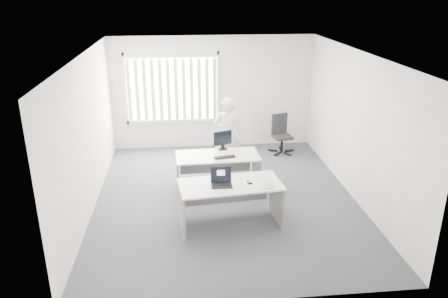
{
  "coord_description": "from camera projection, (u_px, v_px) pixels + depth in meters",
  "views": [
    {
      "loc": [
        -0.82,
        -7.64,
        3.93
      ],
      "look_at": [
        -0.01,
        0.15,
        0.97
      ],
      "focal_mm": 35.0,
      "sensor_mm": 36.0,
      "label": 1
    }
  ],
  "objects": [
    {
      "name": "wall_right",
      "position": [
        356.0,
        126.0,
        8.32
      ],
      "size": [
        0.02,
        6.0,
        2.8
      ],
      "primitive_type": "cube",
      "color": "white",
      "rests_on": "ground"
    },
    {
      "name": "ground",
      "position": [
        226.0,
        198.0,
        8.57
      ],
      "size": [
        6.0,
        6.0,
        0.0
      ],
      "primitive_type": "plane",
      "color": "#595A62",
      "rests_on": "ground"
    },
    {
      "name": "paper_sheet",
      "position": [
        252.0,
        184.0,
        7.34
      ],
      "size": [
        0.29,
        0.22,
        0.0
      ],
      "primitive_type": "cube",
      "rotation": [
        0.0,
        0.0,
        -0.06
      ],
      "color": "white",
      "rests_on": "desk_near"
    },
    {
      "name": "ceiling",
      "position": [
        226.0,
        54.0,
        7.58
      ],
      "size": [
        5.0,
        6.0,
        0.02
      ],
      "primitive_type": "cube",
      "color": "white",
      "rests_on": "wall_back"
    },
    {
      "name": "person",
      "position": [
        227.0,
        134.0,
        9.62
      ],
      "size": [
        0.62,
        0.41,
        1.68
      ],
      "primitive_type": "imported",
      "rotation": [
        0.0,
        0.0,
        3.15
      ],
      "color": "silver",
      "rests_on": "ground"
    },
    {
      "name": "window",
      "position": [
        172.0,
        88.0,
        10.68
      ],
      "size": [
        2.32,
        0.06,
        1.76
      ],
      "primitive_type": "cube",
      "color": "silver",
      "rests_on": "wall_back"
    },
    {
      "name": "monitor",
      "position": [
        223.0,
        140.0,
        8.9
      ],
      "size": [
        0.41,
        0.24,
        0.4
      ],
      "primitive_type": null,
      "rotation": [
        0.0,
        0.0,
        0.34
      ],
      "color": "black",
      "rests_on": "desk_far"
    },
    {
      "name": "desk_near",
      "position": [
        230.0,
        195.0,
        7.43
      ],
      "size": [
        1.8,
        0.99,
        0.79
      ],
      "rotation": [
        0.0,
        0.0,
        0.11
      ],
      "color": "white",
      "rests_on": "ground"
    },
    {
      "name": "desk_far",
      "position": [
        218.0,
        165.0,
        8.75
      ],
      "size": [
        1.67,
        0.83,
        0.75
      ],
      "rotation": [
        0.0,
        0.0,
        0.03
      ],
      "color": "white",
      "rests_on": "ground"
    },
    {
      "name": "keyboard",
      "position": [
        225.0,
        157.0,
        8.54
      ],
      "size": [
        0.44,
        0.22,
        0.02
      ],
      "primitive_type": "cube",
      "rotation": [
        0.0,
        0.0,
        0.2
      ],
      "color": "black",
      "rests_on": "desk_far"
    },
    {
      "name": "laptop",
      "position": [
        222.0,
        178.0,
        7.22
      ],
      "size": [
        0.36,
        0.32,
        0.27
      ],
      "primitive_type": null,
      "rotation": [
        0.0,
        0.0,
        -0.02
      ],
      "color": "black",
      "rests_on": "desk_near"
    },
    {
      "name": "wall_back",
      "position": [
        213.0,
        93.0,
        10.87
      ],
      "size": [
        5.0,
        0.02,
        2.8
      ],
      "primitive_type": "cube",
      "color": "white",
      "rests_on": "ground"
    },
    {
      "name": "booklet",
      "position": [
        269.0,
        186.0,
        7.25
      ],
      "size": [
        0.24,
        0.27,
        0.01
      ],
      "primitive_type": "cube",
      "rotation": [
        0.0,
        0.0,
        -0.41
      ],
      "color": "white",
      "rests_on": "desk_near"
    },
    {
      "name": "office_chair",
      "position": [
        281.0,
        141.0,
        10.81
      ],
      "size": [
        0.65,
        0.65,
        0.97
      ],
      "rotation": [
        0.0,
        0.0,
        0.21
      ],
      "color": "black",
      "rests_on": "ground"
    },
    {
      "name": "blinds",
      "position": [
        172.0,
        90.0,
        10.64
      ],
      "size": [
        2.2,
        0.1,
        1.5
      ],
      "primitive_type": null,
      "color": "white",
      "rests_on": "wall_back"
    },
    {
      "name": "mouse",
      "position": [
        250.0,
        182.0,
        7.35
      ],
      "size": [
        0.08,
        0.11,
        0.04
      ],
      "primitive_type": null,
      "rotation": [
        0.0,
        0.0,
        0.23
      ],
      "color": "#AEAEB1",
      "rests_on": "paper_sheet"
    },
    {
      "name": "wall_front",
      "position": [
        252.0,
        207.0,
        5.29
      ],
      "size": [
        5.0,
        0.02,
        2.8
      ],
      "primitive_type": "cube",
      "color": "white",
      "rests_on": "ground"
    },
    {
      "name": "wall_left",
      "position": [
        87.0,
        135.0,
        7.84
      ],
      "size": [
        0.02,
        6.0,
        2.8
      ],
      "primitive_type": "cube",
      "color": "white",
      "rests_on": "ground"
    }
  ]
}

